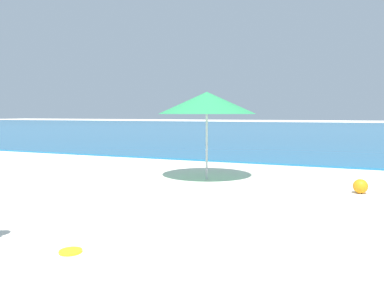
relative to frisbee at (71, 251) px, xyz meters
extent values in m
cube|color=#1E6B9E|center=(0.72, 38.25, 0.02)|extent=(160.00, 60.00, 0.06)
cylinder|color=yellow|center=(0.00, 0.00, 0.00)|extent=(0.25, 0.25, 0.03)
sphere|color=orange|center=(3.01, 4.74, 0.13)|extent=(0.28, 0.28, 0.28)
cylinder|color=#B7B7BC|center=(-0.32, 5.11, 1.00)|extent=(0.05, 0.05, 2.03)
cone|color=#2D9956|center=(-0.32, 5.11, 1.78)|extent=(2.29, 2.29, 0.52)
camera|label=1|loc=(2.87, -3.31, 1.53)|focal=36.00mm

